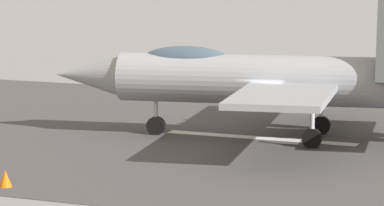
% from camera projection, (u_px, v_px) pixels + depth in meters
% --- Properties ---
extents(ground_plane, '(400.00, 400.00, 0.00)m').
position_uv_depth(ground_plane, '(261.00, 138.00, 43.50)').
color(ground_plane, gray).
extents(runway_strip, '(240.00, 26.00, 0.02)m').
position_uv_depth(runway_strip, '(261.00, 138.00, 43.49)').
color(runway_strip, '#454344').
rests_on(runway_strip, ground).
extents(fighter_jet, '(17.19, 14.78, 5.66)m').
position_uv_depth(fighter_jet, '(271.00, 78.00, 42.96)').
color(fighter_jet, gray).
rests_on(fighter_jet, ground).
extents(marker_cone_mid, '(0.44, 0.44, 0.55)m').
position_uv_depth(marker_cone_mid, '(5.00, 179.00, 34.41)').
color(marker_cone_mid, orange).
rests_on(marker_cone_mid, ground).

